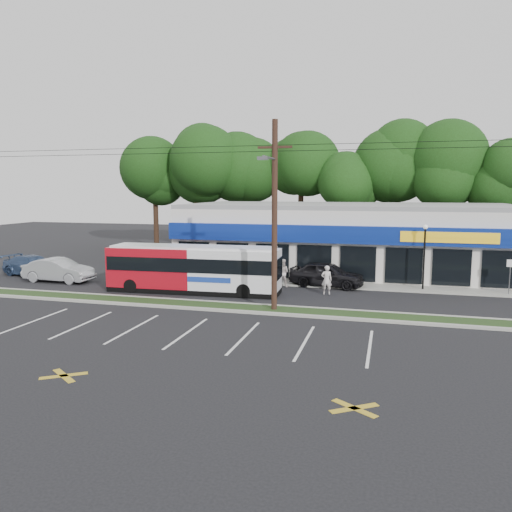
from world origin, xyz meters
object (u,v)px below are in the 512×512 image
object	(u,v)px
sign_post	(510,270)
car_silver	(59,270)
metrobus	(194,268)
pedestrian_b	(282,273)
car_blue	(33,266)
car_dark	(327,274)
lamp_post	(424,249)
utility_pole	(271,210)
pedestrian_a	(327,280)

from	to	relation	value
sign_post	car_silver	world-z (taller)	sign_post
car_silver	metrobus	bearing A→B (deg)	-93.60
metrobus	pedestrian_b	size ratio (longest dim) A/B	5.89
car_silver	car_blue	world-z (taller)	car_silver
car_dark	car_blue	bearing A→B (deg)	103.42
lamp_post	car_silver	xyz separation A→B (m)	(-24.56, -3.43, -1.85)
sign_post	metrobus	xyz separation A→B (m)	(-19.01, -4.07, 0.00)
car_blue	utility_pole	bearing A→B (deg)	-95.02
car_silver	pedestrian_a	bearing A→B (deg)	-86.94
pedestrian_b	pedestrian_a	bearing A→B (deg)	147.84
car_dark	pedestrian_a	distance (m)	2.52
metrobus	car_silver	size ratio (longest dim) A/B	2.21
utility_pole	pedestrian_a	size ratio (longest dim) A/B	27.61
car_silver	pedestrian_b	xyz separation A→B (m)	(15.56, 2.32, 0.11)
car_silver	pedestrian_b	bearing A→B (deg)	-80.38
lamp_post	pedestrian_b	world-z (taller)	lamp_post
car_dark	pedestrian_b	world-z (taller)	pedestrian_b
car_silver	sign_post	bearing A→B (deg)	-82.68
pedestrian_a	sign_post	bearing A→B (deg)	-179.25
sign_post	metrobus	size ratio (longest dim) A/B	0.20
sign_post	car_blue	distance (m)	33.01
metrobus	pedestrian_b	distance (m)	5.98
metrobus	pedestrian_b	xyz separation A→B (m)	(5.01, 3.19, -0.62)
utility_pole	lamp_post	distance (m)	11.67
utility_pole	car_silver	distance (m)	17.59
utility_pole	metrobus	xyz separation A→B (m)	(-5.85, 3.57, -3.85)
utility_pole	sign_post	world-z (taller)	utility_pole
lamp_post	car_dark	distance (m)	6.41
car_blue	lamp_post	bearing A→B (deg)	-74.28
car_silver	pedestrian_b	size ratio (longest dim) A/B	2.67
car_silver	pedestrian_a	xyz separation A→B (m)	(18.72, 0.63, 0.08)
sign_post	pedestrian_a	bearing A→B (deg)	-166.64
pedestrian_b	lamp_post	bearing A→B (deg)	-176.99
car_silver	utility_pole	bearing A→B (deg)	-104.04
lamp_post	car_silver	bearing A→B (deg)	-172.06
pedestrian_a	car_silver	bearing A→B (deg)	-10.70
car_blue	pedestrian_a	bearing A→B (deg)	-80.55
utility_pole	car_silver	bearing A→B (deg)	164.82
metrobus	pedestrian_b	world-z (taller)	metrobus
lamp_post	metrobus	distance (m)	14.70
metrobus	pedestrian_b	bearing A→B (deg)	29.70
pedestrian_b	car_blue	bearing A→B (deg)	-1.91
lamp_post	metrobus	xyz separation A→B (m)	(-14.01, -4.30, -1.11)
sign_post	pedestrian_a	distance (m)	11.16
car_silver	car_dark	bearing A→B (deg)	-79.23
car_silver	pedestrian_b	world-z (taller)	pedestrian_b
metrobus	car_blue	xyz separation A→B (m)	(-13.95, 2.50, -0.80)
pedestrian_a	pedestrian_b	world-z (taller)	pedestrian_b
car_dark	pedestrian_b	bearing A→B (deg)	115.20
car_dark	car_silver	distance (m)	18.69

